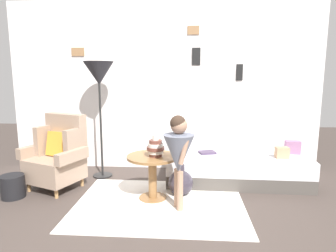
# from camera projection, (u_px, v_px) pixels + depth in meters

# --- Properties ---
(ground_plane) EXTENTS (12.00, 12.00, 0.00)m
(ground_plane) POSITION_uv_depth(u_px,v_px,m) (146.00, 227.00, 2.91)
(ground_plane) COLOR #423833
(gallery_wall) EXTENTS (4.80, 0.12, 2.60)m
(gallery_wall) POSITION_uv_depth(u_px,v_px,m) (163.00, 87.00, 4.60)
(gallery_wall) COLOR silver
(gallery_wall) RESTS_ON ground
(rug) EXTENTS (1.94, 1.47, 0.01)m
(rug) POSITION_uv_depth(u_px,v_px,m) (160.00, 204.00, 3.42)
(rug) COLOR silver
(rug) RESTS_ON ground
(armchair) EXTENTS (0.88, 0.78, 0.97)m
(armchair) POSITION_uv_depth(u_px,v_px,m) (58.00, 155.00, 3.88)
(armchair) COLOR tan
(armchair) RESTS_ON ground
(daybed) EXTENTS (1.92, 0.85, 0.40)m
(daybed) POSITION_uv_depth(u_px,v_px,m) (236.00, 168.00, 4.11)
(daybed) COLOR #4C4742
(daybed) RESTS_ON ground
(pillow_head) EXTENTS (0.22, 0.15, 0.18)m
(pillow_head) POSITION_uv_depth(u_px,v_px,m) (293.00, 147.00, 4.09)
(pillow_head) COLOR gray
(pillow_head) RESTS_ON daybed
(pillow_mid) EXTENTS (0.17, 0.13, 0.14)m
(pillow_mid) POSITION_uv_depth(u_px,v_px,m) (282.00, 153.00, 3.88)
(pillow_mid) COLOR tan
(pillow_mid) RESTS_ON daybed
(side_table) EXTENTS (0.60, 0.60, 0.54)m
(side_table) POSITION_uv_depth(u_px,v_px,m) (152.00, 168.00, 3.51)
(side_table) COLOR olive
(side_table) RESTS_ON ground
(vase_striped) EXTENTS (0.21, 0.21, 0.26)m
(vase_striped) POSITION_uv_depth(u_px,v_px,m) (156.00, 148.00, 3.44)
(vase_striped) COLOR brown
(vase_striped) RESTS_ON side_table
(floor_lamp) EXTENTS (0.42, 0.42, 1.67)m
(floor_lamp) POSITION_uv_depth(u_px,v_px,m) (99.00, 77.00, 4.14)
(floor_lamp) COLOR black
(floor_lamp) RESTS_ON ground
(person_child) EXTENTS (0.34, 0.34, 1.06)m
(person_child) POSITION_uv_depth(u_px,v_px,m) (179.00, 151.00, 3.18)
(person_child) COLOR #A37A60
(person_child) RESTS_ON ground
(book_on_daybed) EXTENTS (0.26, 0.21, 0.03)m
(book_on_daybed) POSITION_uv_depth(u_px,v_px,m) (207.00, 152.00, 4.11)
(book_on_daybed) COLOR #453750
(book_on_daybed) RESTS_ON daybed
(demijohn_near) EXTENTS (0.31, 0.31, 0.40)m
(demijohn_near) POSITION_uv_depth(u_px,v_px,m) (181.00, 183.00, 3.66)
(demijohn_near) COLOR #332D38
(demijohn_near) RESTS_ON ground
(magazine_basket) EXTENTS (0.28, 0.28, 0.28)m
(magazine_basket) POSITION_uv_depth(u_px,v_px,m) (13.00, 186.00, 3.59)
(magazine_basket) COLOR black
(magazine_basket) RESTS_ON ground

